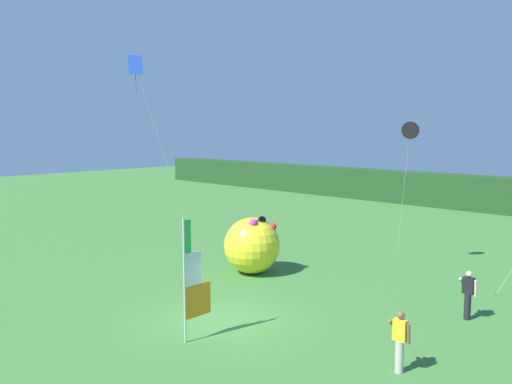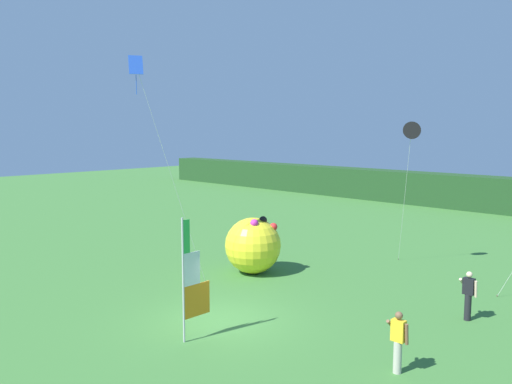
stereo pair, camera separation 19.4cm
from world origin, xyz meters
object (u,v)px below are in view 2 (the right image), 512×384
inflatable_balloon (253,245)px  person_mid_field (468,294)px  person_near_banner (398,340)px  kite_blue_diamond_1 (142,86)px  banner_flag (191,281)px  kite_black_delta_0 (411,131)px

inflatable_balloon → person_mid_field: bearing=5.9°
person_near_banner → person_mid_field: bearing=92.8°
kite_blue_diamond_1 → person_mid_field: bearing=31.7°
banner_flag → kite_black_delta_0: kite_black_delta_0 is taller
person_mid_field → kite_blue_diamond_1: 13.40m
inflatable_balloon → kite_blue_diamond_1: (-0.62, -5.07, 6.62)m
person_mid_field → kite_blue_diamond_1: size_ratio=0.19×
kite_black_delta_0 → person_mid_field: bearing=-43.5°
person_near_banner → person_mid_field: 5.04m
kite_blue_diamond_1 → banner_flag: bearing=-17.5°
banner_flag → kite_blue_diamond_1: size_ratio=0.42×
person_near_banner → kite_blue_diamond_1: size_ratio=0.18×
person_near_banner → kite_black_delta_0: bearing=117.1°
kite_blue_diamond_1 → person_near_banner: bearing=5.6°
person_near_banner → kite_blue_diamond_1: kite_blue_diamond_1 is taller
person_mid_field → kite_black_delta_0: 8.22m
banner_flag → inflatable_balloon: bearing=120.6°
banner_flag → kite_black_delta_0: size_ratio=0.57×
kite_black_delta_0 → banner_flag: bearing=-93.7°
person_near_banner → kite_black_delta_0: size_ratio=0.25×
banner_flag → person_mid_field: bearing=54.5°
person_mid_field → banner_flag: bearing=-125.5°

